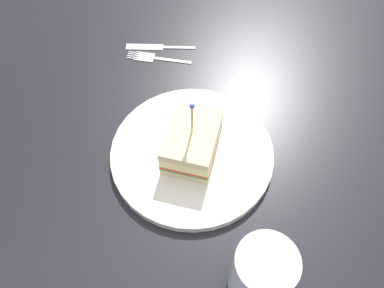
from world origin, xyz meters
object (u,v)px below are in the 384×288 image
sandwich_half_center (196,141)px  drink_glass (261,275)px  plate (192,153)px  fork (152,57)px  knife (156,47)px

sandwich_half_center → drink_glass: (-1.00, -20.76, 0.39)cm
plate → fork: size_ratio=2.36×
fork → sandwich_half_center: bearing=-93.7°
fork → plate: bearing=-95.0°
plate → knife: bearing=81.4°
drink_glass → knife: drink_glass is taller
drink_glass → sandwich_half_center: bearing=87.2°
drink_glass → fork: (2.44, 43.19, -4.22)cm
fork → knife: (1.77, 2.27, -0.00)cm
plate → knife: (3.71, 24.51, -0.51)cm
sandwich_half_center → drink_glass: sandwich_half_center is taller
plate → drink_glass: bearing=-91.4°
sandwich_half_center → knife: 25.20cm
plate → sandwich_half_center: bearing=-21.3°
plate → knife: 24.79cm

